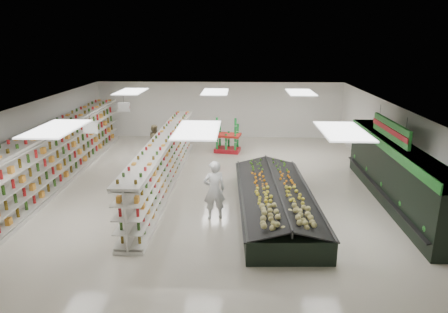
{
  "coord_description": "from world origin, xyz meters",
  "views": [
    {
      "loc": [
        1.17,
        -14.8,
        5.63
      ],
      "look_at": [
        0.58,
        0.03,
        1.18
      ],
      "focal_mm": 32.0,
      "sensor_mm": 36.0,
      "label": 1
    }
  ],
  "objects_px": {
    "gondola_center": "(165,162)",
    "shopper_main": "(214,190)",
    "gondola_left": "(60,155)",
    "produce_island": "(275,199)",
    "shopper_background": "(155,140)",
    "soda_endcap": "(227,137)"
  },
  "relations": [
    {
      "from": "produce_island",
      "to": "shopper_background",
      "type": "relative_size",
      "value": 4.49
    },
    {
      "from": "gondola_center",
      "to": "shopper_background",
      "type": "distance_m",
      "value": 4.17
    },
    {
      "from": "gondola_center",
      "to": "produce_island",
      "type": "relative_size",
      "value": 1.62
    },
    {
      "from": "shopper_main",
      "to": "shopper_background",
      "type": "distance_m",
      "value": 7.87
    },
    {
      "from": "gondola_left",
      "to": "shopper_background",
      "type": "relative_size",
      "value": 8.72
    },
    {
      "from": "gondola_center",
      "to": "produce_island",
      "type": "height_order",
      "value": "gondola_center"
    },
    {
      "from": "shopper_main",
      "to": "shopper_background",
      "type": "height_order",
      "value": "shopper_main"
    },
    {
      "from": "gondola_left",
      "to": "shopper_main",
      "type": "xyz_separation_m",
      "value": [
        6.5,
        -3.41,
        -0.08
      ]
    },
    {
      "from": "gondola_left",
      "to": "produce_island",
      "type": "bearing_deg",
      "value": -19.55
    },
    {
      "from": "gondola_center",
      "to": "soda_endcap",
      "type": "bearing_deg",
      "value": 63.84
    },
    {
      "from": "produce_island",
      "to": "shopper_background",
      "type": "distance_m",
      "value": 8.46
    },
    {
      "from": "gondola_left",
      "to": "gondola_center",
      "type": "distance_m",
      "value": 4.36
    },
    {
      "from": "soda_endcap",
      "to": "shopper_background",
      "type": "bearing_deg",
      "value": -168.87
    },
    {
      "from": "gondola_left",
      "to": "shopper_background",
      "type": "bearing_deg",
      "value": 48.68
    },
    {
      "from": "gondola_left",
      "to": "soda_endcap",
      "type": "xyz_separation_m",
      "value": [
        6.67,
        4.39,
        -0.25
      ]
    },
    {
      "from": "soda_endcap",
      "to": "shopper_main",
      "type": "xyz_separation_m",
      "value": [
        -0.17,
        -7.81,
        0.16
      ]
    },
    {
      "from": "gondola_left",
      "to": "shopper_main",
      "type": "height_order",
      "value": "gondola_left"
    },
    {
      "from": "shopper_background",
      "to": "soda_endcap",
      "type": "bearing_deg",
      "value": -68.67
    },
    {
      "from": "soda_endcap",
      "to": "shopper_background",
      "type": "xyz_separation_m",
      "value": [
        -3.54,
        -0.7,
        -0.04
      ]
    },
    {
      "from": "gondola_center",
      "to": "shopper_main",
      "type": "xyz_separation_m",
      "value": [
        2.15,
        -3.12,
        0.09
      ]
    },
    {
      "from": "produce_island",
      "to": "soda_endcap",
      "type": "height_order",
      "value": "soda_endcap"
    },
    {
      "from": "shopper_background",
      "to": "shopper_main",
      "type": "bearing_deg",
      "value": -144.46
    }
  ]
}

